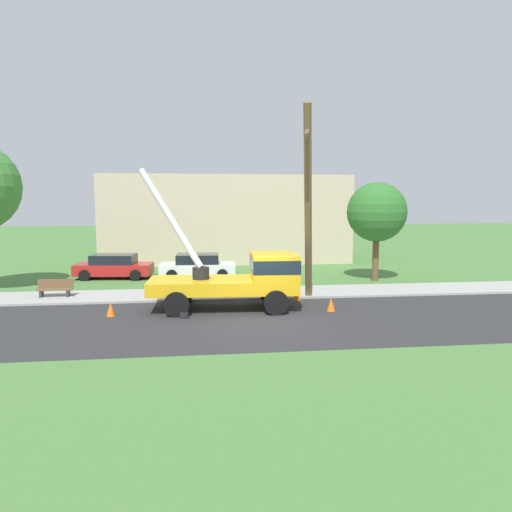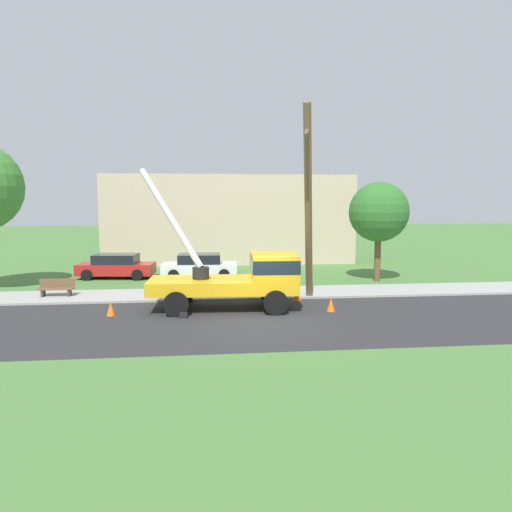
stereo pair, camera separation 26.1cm
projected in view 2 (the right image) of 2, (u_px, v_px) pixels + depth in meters
The scene contains 13 objects.
ground_plane at pixel (238, 273), 29.95m from camera, with size 120.00×120.00×0.00m, color #477538.
road_asphalt at pixel (261, 321), 18.10m from camera, with size 80.00×7.58×0.01m, color #2B2B2D.
sidewalk_strip at pixel (248, 293), 23.28m from camera, with size 80.00×2.92×0.10m, color #9E9E99.
utility_truck at pixel (243, 276), 20.02m from camera, with size 6.75×3.21×5.98m.
leaning_utility_pole at pixel (308, 206), 20.37m from camera, with size 1.30×3.82×8.50m.
traffic_cone_ahead at pixel (331, 305), 19.65m from camera, with size 0.36×0.36×0.56m, color orange.
traffic_cone_behind at pixel (111, 309), 18.90m from camera, with size 0.36×0.36×0.56m, color orange.
traffic_cone_curbside at pixel (297, 295), 21.75m from camera, with size 0.36×0.36×0.56m, color orange.
parked_sedan_red at pixel (116, 266), 28.09m from camera, with size 4.56×2.30×1.42m.
parked_sedan_white at pixel (200, 266), 28.17m from camera, with size 4.47×2.14×1.42m.
park_bench at pixel (57, 288), 22.33m from camera, with size 1.60×0.45×0.90m.
roadside_tree_far at pixel (379, 212), 26.68m from camera, with size 3.36×3.36×5.61m.
lowrise_building_backdrop at pixel (229, 219), 36.00m from camera, with size 18.00×6.00×6.40m, color #C6B293.
Camera 2 is at (-2.07, -17.56, 4.58)m, focal length 33.25 mm.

